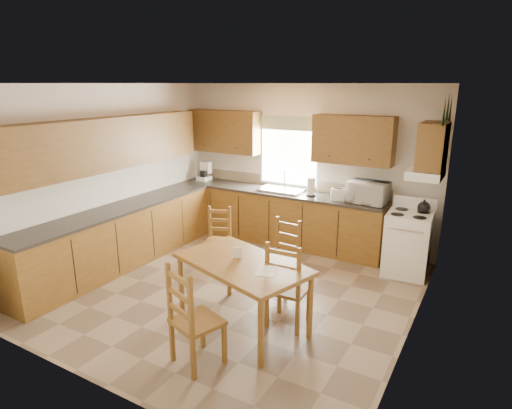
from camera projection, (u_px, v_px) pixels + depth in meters
The scene contains 35 objects.
floor at pixel (235, 290), 5.81m from camera, with size 4.50×4.50×0.00m, color #85725B.
ceiling at pixel (232, 83), 5.07m from camera, with size 4.50×4.50×0.00m, color brown.
wall_left at pixel (110, 175), 6.52m from camera, with size 4.50×4.50×0.00m, color silver.
wall_right at pixel (420, 221), 4.36m from camera, with size 4.50×4.50×0.00m, color silver.
wall_back at pixel (305, 165), 7.31m from camera, with size 4.50×4.50×0.00m, color silver.
wall_front at pixel (88, 251), 3.56m from camera, with size 4.50×4.50×0.00m, color silver.
lower_cab_back at pixel (277, 217), 7.49m from camera, with size 3.75×0.60×0.88m, color brown.
lower_cab_left at pixel (122, 238), 6.50m from camera, with size 0.60×3.60×0.88m, color brown.
counter_back at pixel (277, 192), 7.37m from camera, with size 3.75×0.63×0.04m, color #35302B.
counter_left at pixel (119, 209), 6.37m from camera, with size 0.63×3.60×0.04m, color #35302B.
backsplash at pixel (285, 182), 7.58m from camera, with size 3.75×0.01×0.18m, color gray.
upper_cab_back_left at pixel (224, 131), 7.78m from camera, with size 1.41×0.33×0.75m, color brown.
upper_cab_back_right at pixel (353, 140), 6.62m from camera, with size 1.25×0.33×0.75m, color brown.
upper_cab_left at pixel (107, 144), 6.17m from camera, with size 0.33×3.60×0.75m, color brown.
upper_cab_stove at pixel (433, 146), 5.66m from camera, with size 0.33×0.62×0.62m, color brown.
range_hood at pixel (426, 174), 5.79m from camera, with size 0.44×0.62×0.12m, color white.
window_frame at pixel (289, 152), 7.38m from camera, with size 1.13×0.02×1.18m, color white.
window_pane at pixel (289, 152), 7.37m from camera, with size 1.05×0.01×1.10m, color white.
window_valance at pixel (289, 123), 7.22m from camera, with size 1.19×0.01×0.24m, color #4D6D3F.
sink_basin at pixel (281, 190), 7.32m from camera, with size 0.75×0.45×0.04m, color silver.
pine_decal_a at pixel (445, 111), 5.20m from camera, with size 0.22×0.22×0.36m, color black.
pine_decal_b at pixel (448, 106), 5.46m from camera, with size 0.22×0.22×0.36m, color black.
pine_decal_c at pixel (451, 108), 5.74m from camera, with size 0.22×0.22×0.36m, color black.
stove at pixel (407, 244), 6.20m from camera, with size 0.61×0.63×0.90m, color white.
coffeemaker at pixel (204, 172), 8.09m from camera, with size 0.18×0.22×0.31m, color white.
paper_towel at pixel (311, 187), 6.99m from camera, with size 0.13×0.13×0.30m, color white.
toaster at pixel (338, 194), 6.74m from camera, with size 0.22×0.14×0.18m, color white.
microwave at pixel (368, 192), 6.57m from camera, with size 0.55×0.40×0.33m, color white.
dining_table at pixel (242, 294), 4.83m from camera, with size 1.49×0.85×0.80m, color brown.
chair_near_left at pixel (289, 283), 4.84m from camera, with size 0.43×0.41×1.03m, color brown.
chair_near_right at pixel (197, 315), 4.16m from camera, with size 0.44×0.42×1.06m, color brown.
chair_far_left at pixel (218, 238), 6.47m from camera, with size 0.37×0.36×0.89m, color brown.
chair_far_right at pixel (281, 257), 5.68m from camera, with size 0.40×0.38×0.96m, color brown.
table_paper at pixel (267, 271), 4.48m from camera, with size 0.21×0.28×0.00m, color white.
table_card at pixel (238, 252), 4.81m from camera, with size 0.10×0.02×0.13m, color white.
Camera 1 is at (2.87, -4.43, 2.70)m, focal length 30.00 mm.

